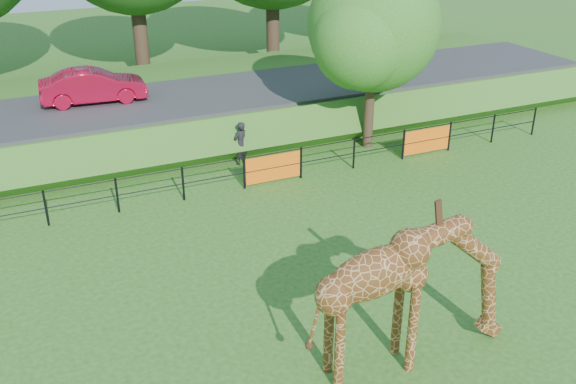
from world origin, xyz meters
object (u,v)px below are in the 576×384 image
object	(u,v)px
car_red	(93,86)
giraffe	(414,294)
visitor	(241,143)
tree_east	(375,30)

from	to	relation	value
car_red	giraffe	bearing A→B (deg)	-162.75
giraffe	visitor	world-z (taller)	giraffe
visitor	tree_east	xyz separation A→B (m)	(4.97, -0.33, 3.51)
tree_east	visitor	bearing A→B (deg)	176.25
giraffe	tree_east	xyz separation A→B (m)	(5.49, 10.70, 2.70)
giraffe	tree_east	distance (m)	12.33
car_red	visitor	xyz separation A→B (m)	(4.06, -4.70, -1.29)
giraffe	visitor	distance (m)	11.07
giraffe	car_red	size ratio (longest dim) A/B	1.15
giraffe	car_red	world-z (taller)	giraffe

